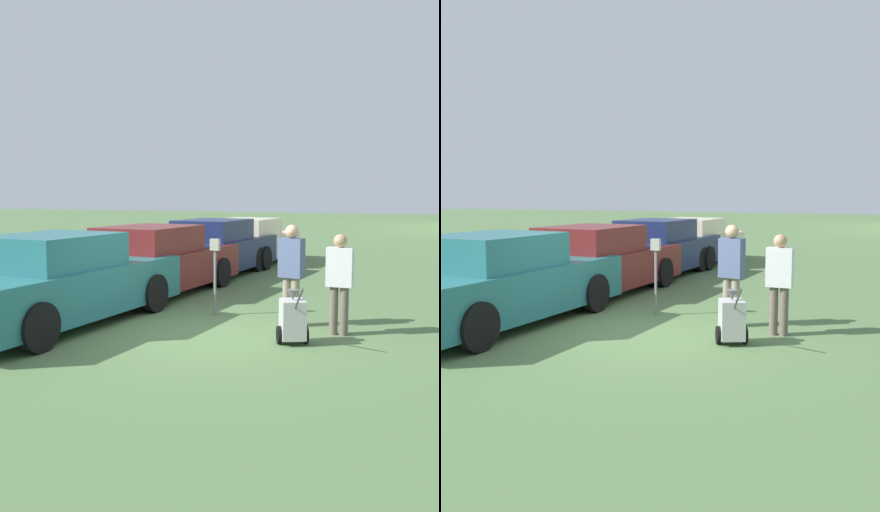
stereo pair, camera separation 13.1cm
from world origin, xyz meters
TOP-DOWN VIEW (x-y plane):
  - ground_plane at (0.00, 0.00)m, footprint 120.00×120.00m
  - parked_car_teal at (-2.55, -0.31)m, footprint 2.20×5.17m
  - parked_car_maroon at (-2.55, 2.95)m, footprint 2.20×5.34m
  - parked_car_navy at (-2.55, 6.47)m, footprint 2.12×5.10m
  - parked_car_cream at (-2.55, 9.17)m, footprint 2.18×5.11m
  - parking_meter at (-0.36, 1.49)m, footprint 0.18×0.09m
  - person_worker at (1.22, 1.20)m, footprint 0.45×0.28m
  - person_supervisor at (2.12, 0.90)m, footprint 0.42×0.23m
  - equipment_cart at (1.58, 0.07)m, footprint 0.63×0.97m

SIDE VIEW (x-z plane):
  - ground_plane at x=0.00m, z-range 0.00..0.00m
  - equipment_cart at x=1.58m, z-range -0.11..0.89m
  - parked_car_cream at x=-2.55m, z-range -0.05..1.46m
  - parked_car_maroon at x=-2.55m, z-range -0.06..1.52m
  - parked_car_navy at x=-2.55m, z-range -0.06..1.52m
  - parked_car_teal at x=-2.55m, z-range -0.06..1.55m
  - person_supervisor at x=2.12m, z-range 0.11..1.77m
  - parking_meter at x=-0.36m, z-range 0.28..1.74m
  - person_worker at x=1.22m, z-range 0.13..1.90m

